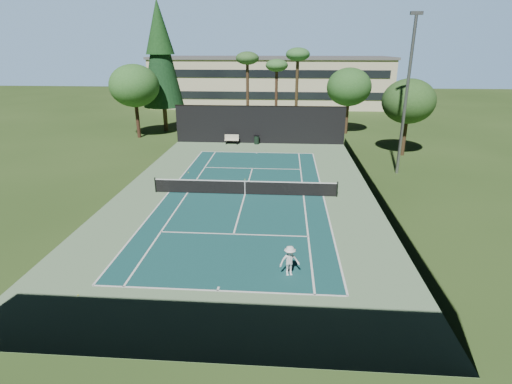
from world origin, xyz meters
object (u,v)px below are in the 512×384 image
trash_bin (257,140)px  tennis_ball_c (232,182)px  park_bench (232,139)px  player (290,261)px  tennis_ball_a (78,295)px  tennis_net (245,187)px  tennis_ball_d (188,172)px  tennis_ball_b (245,179)px

trash_bin → tennis_ball_c: bearing=-94.2°
park_bench → player: bearing=-76.9°
player → park_bench: player is taller
tennis_ball_a → trash_bin: 28.74m
player → tennis_ball_a: bearing=179.2°
tennis_net → tennis_ball_d: 7.08m
tennis_net → tennis_ball_a: tennis_net is taller
tennis_ball_a → tennis_ball_d: bearing=88.1°
tennis_ball_b → tennis_ball_d: (-4.84, 1.50, 0.00)m
tennis_ball_b → tennis_ball_d: size_ratio=0.90×
tennis_ball_a → tennis_ball_b: 16.84m
tennis_ball_c → tennis_net: bearing=-65.0°
tennis_net → trash_bin: (-0.28, 15.57, -0.08)m
tennis_net → player: size_ratio=8.88×
tennis_ball_d → trash_bin: (4.89, 10.77, 0.44)m
tennis_ball_a → tennis_ball_c: (4.53, 15.28, 0.00)m
tennis_ball_a → trash_bin: trash_bin is taller
tennis_net → tennis_ball_b: bearing=95.9°
tennis_ball_c → trash_bin: size_ratio=0.07×
park_bench → tennis_ball_a: bearing=-95.7°
player → tennis_ball_a: 9.13m
tennis_ball_a → tennis_ball_d: tennis_ball_d is taller
tennis_ball_a → trash_bin: size_ratio=0.06×
park_bench → trash_bin: park_bench is taller
tennis_net → trash_bin: size_ratio=13.65×
tennis_net → player: player is taller
player → tennis_ball_c: size_ratio=20.56×
tennis_net → park_bench: size_ratio=8.60×
tennis_net → tennis_ball_d: size_ratio=188.83×
tennis_net → park_bench: tennis_net is taller
tennis_ball_b → player: bearing=-76.1°
player → tennis_ball_b: 14.10m
tennis_ball_d → park_bench: size_ratio=0.05×
tennis_ball_a → tennis_ball_c: size_ratio=0.86×
park_bench → tennis_net: bearing=-79.2°
tennis_ball_b → tennis_ball_d: tennis_ball_d is taller
player → park_bench: size_ratio=0.97×
player → tennis_ball_d: 17.28m
player → tennis_ball_b: bearing=88.7°
player → tennis_ball_d: player is taller
player → trash_bin: (-3.34, 25.94, -0.25)m
tennis_ball_b → tennis_ball_d: 5.07m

